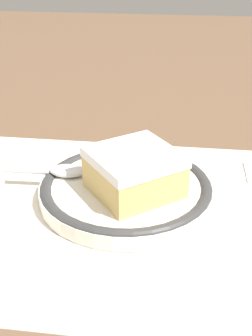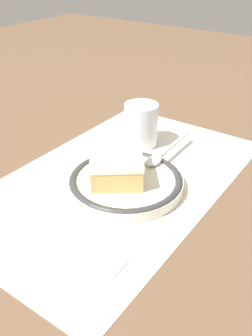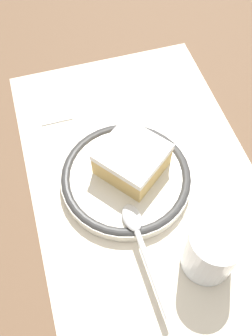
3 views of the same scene
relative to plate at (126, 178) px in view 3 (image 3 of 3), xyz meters
name	(u,v)px [view 3 (image 3 of 3)]	position (x,y,z in m)	size (l,w,h in m)	color
ground_plane	(146,185)	(0.01, 0.03, -0.01)	(2.40, 2.40, 0.00)	brown
placemat	(146,185)	(0.01, 0.03, -0.01)	(0.53, 0.32, 0.00)	beige
plate	(126,178)	(0.00, 0.00, 0.00)	(0.18, 0.18, 0.02)	silver
cake_slice	(132,159)	(-0.01, 0.01, 0.03)	(0.11, 0.11, 0.04)	#DBB76B
spoon	(139,238)	(0.09, -0.01, 0.01)	(0.15, 0.03, 0.01)	silver
cup	(211,251)	(0.14, 0.06, 0.03)	(0.07, 0.07, 0.08)	silver
napkin	(142,103)	(-0.13, 0.07, -0.01)	(0.11, 0.12, 0.00)	white
sugar_packet	(56,114)	(-0.15, -0.07, -0.01)	(0.05, 0.03, 0.01)	white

